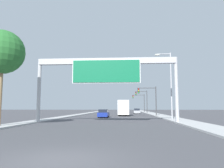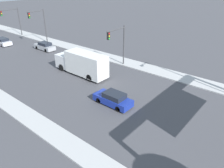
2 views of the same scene
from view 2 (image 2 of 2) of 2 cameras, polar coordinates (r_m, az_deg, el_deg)
The scene contains 8 objects.
sidewalk_right at distance 50.77m, azimuth -16.90°, elevation 10.97°, with size 3.00×120.00×0.15m.
car_far_left at distance 50.26m, azimuth -26.77°, elevation 9.88°, with size 1.86×4.76×1.43m.
car_near_center at distance 43.64m, azimuth -17.17°, elevation 9.40°, with size 1.73×4.67×1.47m.
car_near_left at distance 23.45m, azimuth 0.31°, elevation -3.92°, with size 1.76×4.34×1.44m.
truck_box_primary at distance 30.64m, azimuth -7.81°, elevation 5.36°, with size 2.31×8.70×3.29m.
traffic_light_near_intersection at distance 32.38m, azimuth 1.79°, elevation 11.24°, with size 3.99×0.32×6.12m.
traffic_light_mid_block at distance 47.13m, azimuth -18.28°, elevation 15.21°, with size 3.61×0.32×6.81m.
traffic_light_far_intersection at distance 55.64m, azimuth -24.38°, elevation 15.49°, with size 4.27×0.32×6.30m.
Camera 2 is at (-17.44, 18.77, 12.44)m, focal length 35.00 mm.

